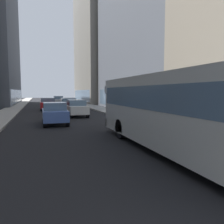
{
  "coord_description": "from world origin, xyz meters",
  "views": [
    {
      "loc": [
        -2.29,
        -0.1,
        2.38
      ],
      "look_at": [
        1.12,
        10.05,
        1.4
      ],
      "focal_mm": 35.06,
      "sensor_mm": 36.0,
      "label": 1
    }
  ],
  "objects": [
    {
      "name": "pedestrian_with_handbag",
      "position": [
        5.53,
        9.66,
        1.01
      ],
      "size": [
        0.45,
        0.34,
        1.69
      ],
      "color": "#1E1E2D",
      "rests_on": "sidewalk_right"
    },
    {
      "name": "car_red_coupe",
      "position": [
        -1.2,
        29.63,
        0.82
      ],
      "size": [
        1.84,
        4.02,
        1.62
      ],
      "color": "red",
      "rests_on": "ground"
    },
    {
      "name": "car_blue_hatchback",
      "position": [
        -1.2,
        16.52,
        0.82
      ],
      "size": [
        1.71,
        3.92,
        1.62
      ],
      "color": "#4C6BB7",
      "rests_on": "ground"
    },
    {
      "name": "car_white_van",
      "position": [
        1.2,
        21.48,
        0.82
      ],
      "size": [
        1.72,
        4.67,
        1.62
      ],
      "color": "silver",
      "rests_on": "ground"
    },
    {
      "name": "car_silver_sedan",
      "position": [
        1.2,
        42.54,
        0.82
      ],
      "size": [
        1.74,
        4.56,
        1.62
      ],
      "color": "#B7BABF",
      "rests_on": "ground"
    },
    {
      "name": "building_right_far",
      "position": [
        11.9,
        48.41,
        17.94
      ],
      "size": [
        10.36,
        19.07,
        35.89
      ],
      "color": "gray",
      "rests_on": "ground"
    },
    {
      "name": "transit_bus",
      "position": [
        2.8,
        6.71,
        1.78
      ],
      "size": [
        2.78,
        11.53,
        3.05
      ],
      "color": "silver",
      "rests_on": "ground"
    },
    {
      "name": "car_grey_wagon",
      "position": [
        1.2,
        27.69,
        0.82
      ],
      "size": [
        1.85,
        4.33,
        1.62
      ],
      "color": "slate",
      "rests_on": "ground"
    },
    {
      "name": "sidewalk_right",
      "position": [
        5.7,
        35.0,
        0.07
      ],
      "size": [
        2.4,
        110.0,
        0.15
      ],
      "primitive_type": "cube",
      "color": "gray",
      "rests_on": "ground"
    },
    {
      "name": "ground_plane",
      "position": [
        0.0,
        35.0,
        0.0
      ],
      "size": [
        120.0,
        120.0,
        0.0
      ],
      "primitive_type": "plane",
      "color": "black"
    },
    {
      "name": "sidewalk_left",
      "position": [
        -5.7,
        35.0,
        0.07
      ],
      "size": [
        2.4,
        110.0,
        0.15
      ],
      "primitive_type": "cube",
      "color": "#9E9991",
      "rests_on": "ground"
    }
  ]
}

